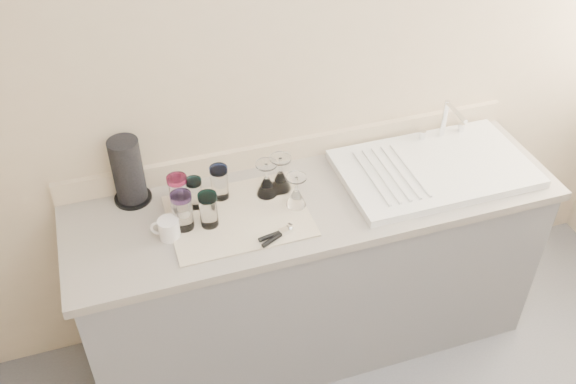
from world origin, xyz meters
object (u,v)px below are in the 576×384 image
object	(u,v)px
sink_unit	(435,168)
tumbler_teal	(179,193)
can_opener	(277,235)
tumbler_purple	(219,182)
goblet_back_left	(267,184)
tumbler_cyan	(195,193)
tumbler_blue	(209,210)
tumbler_magenta	(183,211)
goblet_front_right	(296,195)
paper_towel_roll	(128,172)
white_mug	(168,229)
goblet_back_right	(281,178)

from	to	relation	value
sink_unit	tumbler_teal	world-z (taller)	sink_unit
can_opener	tumbler_teal	bearing A→B (deg)	138.69
tumbler_purple	goblet_back_left	world-z (taller)	goblet_back_left
sink_unit	tumbler_cyan	bearing A→B (deg)	175.16
tumbler_teal	tumbler_blue	size ratio (longest dim) A/B	1.08
sink_unit	tumbler_cyan	distance (m)	1.04
tumbler_cyan	tumbler_purple	size ratio (longest dim) A/B	0.89
sink_unit	can_opener	distance (m)	0.80
tumbler_magenta	goblet_front_right	xyz separation A→B (m)	(0.46, -0.01, -0.03)
tumbler_teal	paper_towel_roll	world-z (taller)	paper_towel_roll
tumbler_cyan	white_mug	bearing A→B (deg)	-133.59
white_mug	can_opener	bearing A→B (deg)	-19.48
white_mug	goblet_back_left	bearing A→B (deg)	16.06
tumbler_teal	tumbler_blue	xyz separation A→B (m)	(0.09, -0.13, -0.01)
tumbler_blue	white_mug	distance (m)	0.17
goblet_front_right	goblet_back_left	bearing A→B (deg)	131.60
tumbler_purple	paper_towel_roll	bearing A→B (deg)	163.02
tumbler_magenta	tumbler_cyan	bearing A→B (deg)	58.46
tumbler_cyan	tumbler_blue	size ratio (longest dim) A/B	0.89
tumbler_magenta	tumbler_blue	size ratio (longest dim) A/B	1.10
tumbler_magenta	tumbler_teal	bearing A→B (deg)	87.44
goblet_back_left	goblet_front_right	world-z (taller)	goblet_back_left
tumbler_teal	can_opener	size ratio (longest dim) A/B	1.09
tumbler_cyan	can_opener	size ratio (longest dim) A/B	0.90
tumbler_cyan	goblet_front_right	bearing A→B (deg)	-17.31
sink_unit	tumbler_magenta	size ratio (longest dim) A/B	5.05
tumbler_magenta	goblet_front_right	distance (m)	0.46
tumbler_purple	white_mug	distance (m)	0.30
tumbler_blue	can_opener	size ratio (longest dim) A/B	1.01
goblet_front_right	paper_towel_roll	size ratio (longest dim) A/B	0.50
sink_unit	tumbler_purple	xyz separation A→B (m)	(-0.93, 0.11, 0.06)
tumbler_teal	paper_towel_roll	xyz separation A→B (m)	(-0.17, 0.13, 0.05)
white_mug	goblet_front_right	bearing A→B (deg)	2.14
sink_unit	paper_towel_roll	bearing A→B (deg)	170.23
sink_unit	goblet_back_right	distance (m)	0.68
sink_unit	goblet_back_left	distance (m)	0.74
tumbler_blue	white_mug	size ratio (longest dim) A/B	1.20
tumbler_cyan	tumbler_magenta	bearing A→B (deg)	-121.54
tumbler_blue	goblet_front_right	size ratio (longest dim) A/B	1.02
sink_unit	tumbler_magenta	distance (m)	1.10
tumbler_purple	tumbler_teal	bearing A→B (deg)	-171.95
tumbler_magenta	can_opener	world-z (taller)	tumbler_magenta
tumbler_cyan	goblet_back_left	xyz separation A→B (m)	(0.30, -0.02, -0.01)
goblet_back_left	white_mug	distance (m)	0.45
tumbler_teal	tumbler_magenta	distance (m)	0.11
tumbler_magenta	white_mug	world-z (taller)	tumbler_magenta
sink_unit	tumbler_blue	bearing A→B (deg)	-177.78
tumbler_purple	tumbler_magenta	bearing A→B (deg)	-142.42
tumbler_teal	can_opener	xyz separation A→B (m)	(0.32, -0.28, -0.07)
tumbler_teal	can_opener	bearing A→B (deg)	-41.31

